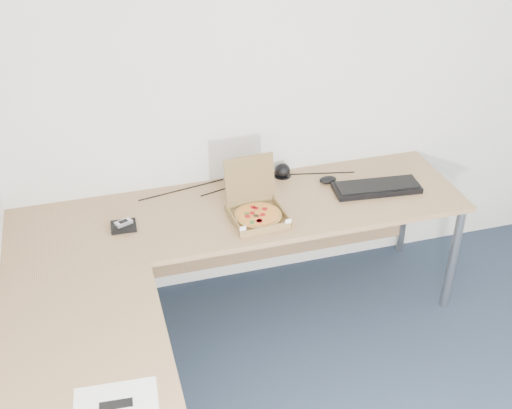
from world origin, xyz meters
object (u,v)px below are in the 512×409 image
object	(u,v)px
wallet	(124,226)
pizza_box	(257,212)
drinking_glass	(263,174)
desk	(200,269)
keyboard	(377,188)

from	to	relation	value
wallet	pizza_box	bearing A→B (deg)	-5.00
pizza_box	drinking_glass	bearing A→B (deg)	63.95
desk	pizza_box	xyz separation A→B (m)	(0.38, 0.32, 0.06)
drinking_glass	wallet	distance (m)	0.87
keyboard	wallet	xyz separation A→B (m)	(-1.44, 0.01, -0.00)
pizza_box	wallet	bearing A→B (deg)	167.83
drinking_glass	wallet	xyz separation A→B (m)	(-0.84, -0.24, -0.05)
pizza_box	keyboard	xyz separation A→B (m)	(0.74, 0.08, -0.02)
drinking_glass	pizza_box	bearing A→B (deg)	-111.70
keyboard	desk	bearing A→B (deg)	-154.84
drinking_glass	desk	bearing A→B (deg)	-128.37
pizza_box	keyboard	world-z (taller)	pizza_box
drinking_glass	keyboard	distance (m)	0.66
desk	keyboard	size ratio (longest dim) A/B	5.05
keyboard	wallet	bearing A→B (deg)	-175.01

